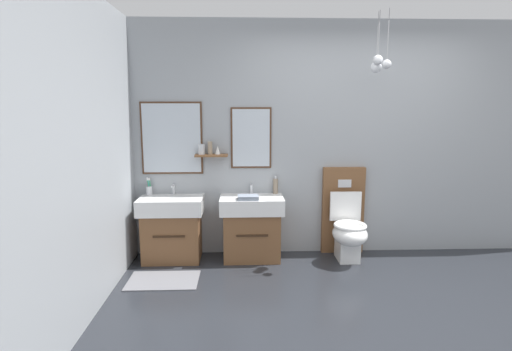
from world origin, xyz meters
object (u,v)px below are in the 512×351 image
(folded_hand_towel, at_px, (248,197))
(toothbrush_cup, at_px, (149,190))
(toilet, at_px, (346,225))
(soap_dispenser, at_px, (275,186))
(vanity_sink_right, at_px, (252,226))
(vanity_sink_left, at_px, (172,227))

(folded_hand_towel, bearing_deg, toothbrush_cup, 165.69)
(toilet, distance_m, toothbrush_cup, 2.24)
(soap_dispenser, bearing_deg, toothbrush_cup, -179.58)
(vanity_sink_right, height_order, toilet, toilet)
(vanity_sink_left, xyz_separation_m, soap_dispenser, (1.15, 0.16, 0.42))
(toothbrush_cup, bearing_deg, vanity_sink_right, -7.53)
(toothbrush_cup, xyz_separation_m, soap_dispenser, (1.42, 0.01, 0.03))
(soap_dispenser, xyz_separation_m, folded_hand_towel, (-0.32, -0.29, -0.07))
(soap_dispenser, bearing_deg, vanity_sink_right, -149.62)
(vanity_sink_right, xyz_separation_m, soap_dispenser, (0.28, 0.16, 0.42))
(vanity_sink_left, relative_size, vanity_sink_right, 1.00)
(toilet, distance_m, folded_hand_towel, 1.16)
(toothbrush_cup, bearing_deg, soap_dispenser, 0.42)
(vanity_sink_right, height_order, toothbrush_cup, toothbrush_cup)
(vanity_sink_right, bearing_deg, folded_hand_towel, -107.08)
(vanity_sink_left, height_order, toothbrush_cup, toothbrush_cup)
(vanity_sink_left, bearing_deg, vanity_sink_right, 0.00)
(toothbrush_cup, bearing_deg, folded_hand_towel, -14.31)
(vanity_sink_left, relative_size, toilet, 0.70)
(toilet, xyz_separation_m, toothbrush_cup, (-2.20, 0.16, 0.38))
(vanity_sink_left, distance_m, soap_dispenser, 1.24)
(toilet, distance_m, soap_dispenser, 0.90)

